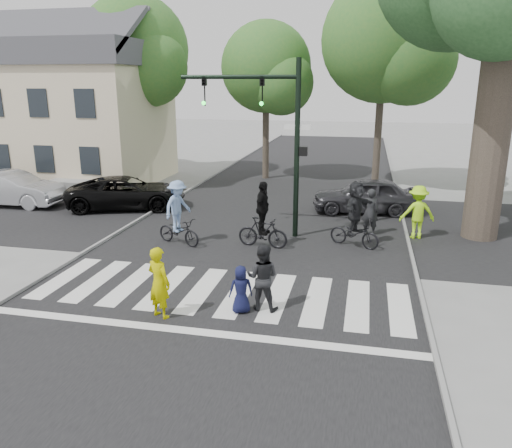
% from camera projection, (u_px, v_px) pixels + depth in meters
% --- Properties ---
extents(ground, '(120.00, 120.00, 0.00)m').
position_uv_depth(ground, '(209.00, 308.00, 12.00)').
color(ground, gray).
rests_on(ground, ground).
extents(road_stem, '(10.00, 70.00, 0.01)m').
position_uv_depth(road_stem, '(254.00, 244.00, 16.69)').
color(road_stem, black).
rests_on(road_stem, ground).
extents(road_cross, '(70.00, 10.00, 0.01)m').
position_uv_depth(road_cross, '(271.00, 221.00, 19.51)').
color(road_cross, black).
rests_on(road_cross, ground).
extents(curb_left, '(0.10, 70.00, 0.10)m').
position_uv_depth(curb_left, '(116.00, 233.00, 17.73)').
color(curb_left, gray).
rests_on(curb_left, ground).
extents(curb_right, '(0.10, 70.00, 0.10)m').
position_uv_depth(curb_right, '(411.00, 254.00, 15.63)').
color(curb_right, gray).
rests_on(curb_right, ground).
extents(crosswalk, '(10.00, 3.85, 0.01)m').
position_uv_depth(crosswalk, '(217.00, 297.00, 12.62)').
color(crosswalk, silver).
rests_on(crosswalk, ground).
extents(traffic_signal, '(4.45, 0.29, 6.00)m').
position_uv_depth(traffic_signal, '(272.00, 123.00, 16.67)').
color(traffic_signal, black).
rests_on(traffic_signal, ground).
extents(bg_tree_0, '(5.46, 5.20, 8.97)m').
position_uv_depth(bg_tree_0, '(60.00, 65.00, 28.19)').
color(bg_tree_0, brown).
rests_on(bg_tree_0, ground).
extents(bg_tree_1, '(6.09, 5.80, 9.80)m').
position_uv_depth(bg_tree_1, '(138.00, 54.00, 26.51)').
color(bg_tree_1, brown).
rests_on(bg_tree_1, ground).
extents(bg_tree_2, '(5.04, 4.80, 8.40)m').
position_uv_depth(bg_tree_2, '(270.00, 71.00, 26.38)').
color(bg_tree_2, brown).
rests_on(bg_tree_2, ground).
extents(bg_tree_3, '(6.30, 6.00, 10.20)m').
position_uv_depth(bg_tree_3, '(391.00, 44.00, 23.54)').
color(bg_tree_3, brown).
rests_on(bg_tree_3, ground).
extents(house, '(8.40, 8.10, 8.82)m').
position_uv_depth(house, '(80.00, 110.00, 26.47)').
color(house, beige).
rests_on(house, ground).
extents(pedestrian_woman, '(0.73, 0.62, 1.70)m').
position_uv_depth(pedestrian_woman, '(159.00, 283.00, 11.33)').
color(pedestrian_woman, '#BBBA00').
rests_on(pedestrian_woman, ground).
extents(pedestrian_child, '(0.66, 0.56, 1.15)m').
position_uv_depth(pedestrian_child, '(241.00, 289.00, 11.63)').
color(pedestrian_child, '#111437').
rests_on(pedestrian_child, ground).
extents(pedestrian_adult, '(0.81, 0.65, 1.62)m').
position_uv_depth(pedestrian_adult, '(262.00, 277.00, 11.74)').
color(pedestrian_adult, black).
rests_on(pedestrian_adult, ground).
extents(cyclist_left, '(1.81, 1.27, 2.17)m').
position_uv_depth(cyclist_left, '(178.00, 217.00, 16.47)').
color(cyclist_left, black).
rests_on(cyclist_left, ground).
extents(cyclist_mid, '(1.73, 1.07, 2.19)m').
position_uv_depth(cyclist_mid, '(263.00, 221.00, 16.18)').
color(cyclist_mid, black).
rests_on(cyclist_mid, ground).
extents(cyclist_right, '(1.82, 1.68, 2.19)m').
position_uv_depth(cyclist_right, '(355.00, 218.00, 16.23)').
color(cyclist_right, black).
rests_on(cyclist_right, ground).
extents(car_suv, '(5.38, 3.70, 1.37)m').
position_uv_depth(car_suv, '(126.00, 193.00, 21.29)').
color(car_suv, black).
rests_on(car_suv, ground).
extents(car_silver, '(4.59, 1.69, 1.50)m').
position_uv_depth(car_silver, '(11.00, 189.00, 21.77)').
color(car_silver, silver).
rests_on(car_silver, ground).
extents(car_grey, '(4.43, 2.18, 1.45)m').
position_uv_depth(car_grey, '(365.00, 195.00, 20.58)').
color(car_grey, '#2E2E32').
rests_on(car_grey, ground).
extents(bystander_hivis, '(1.32, 0.92, 1.85)m').
position_uv_depth(bystander_hivis, '(417.00, 212.00, 17.13)').
color(bystander_hivis, '#B0FF19').
rests_on(bystander_hivis, ground).
extents(bystander_dark, '(0.61, 0.40, 1.66)m').
position_uv_depth(bystander_dark, '(370.00, 212.00, 17.56)').
color(bystander_dark, black).
rests_on(bystander_dark, ground).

